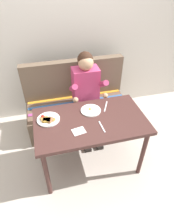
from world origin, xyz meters
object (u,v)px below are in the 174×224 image
Objects in this scene: couch at (77,107)px; plate_eggs at (91,110)px; plate_breakfast at (48,119)px; napkin at (79,131)px; table at (90,125)px; person at (87,89)px; knife at (106,106)px; fork at (102,127)px.

couch reaches higher than plate_eggs.
napkin is (0.28, -0.25, -0.01)m from plate_breakfast.
napkin is (-0.16, -0.91, 0.40)m from couch.
plate_breakfast is (-0.44, -0.66, 0.41)m from couch.
table is 5.29× the size of plate_eggs.
person is 6.06× the size of knife.
napkin is (-0.16, -0.14, 0.09)m from table.
knife is (0.19, 0.04, -0.01)m from plate_eggs.
plate_eggs is 1.33× the size of fork.
couch is 0.74m from plate_eggs.
plate_breakfast is (-0.55, -0.49, 0.00)m from person.
couch is 0.99m from fork.
table is 0.99× the size of person.
table is at bearing -100.59° from person.
plate_breakfast is 1.91× the size of napkin.
plate_breakfast is 0.37m from napkin.
couch reaches higher than napkin.
plate_eggs reaches higher than table.
person is at bearing 79.41° from table.
couch is (0.00, 0.76, -0.32)m from table.
plate_eggs is at bearing -86.01° from couch.
plate_eggs is 0.29m from fork.
plate_eggs is at bearing 5.20° from plate_breakfast.
plate_breakfast is at bearing -146.27° from knife.
table is at bearing 41.84° from napkin.
table is at bearing -90.00° from couch.
fork reaches higher than table.
person is 0.73m from fork.
fork is (0.04, -0.28, -0.01)m from plate_eggs.
plate_eggs is (0.04, 0.15, 0.09)m from table.
knife is at bearing -73.18° from person.
fork is at bearing -91.96° from person.
person is 0.45m from plate_eggs.
couch is at bearing 93.99° from plate_eggs.
fork is at bearing -24.63° from plate_breakfast.
napkin is at bearing -110.21° from person.
person is at bearing 84.70° from fork.
knife is at bearing 10.53° from plate_eggs.
plate_eggs is at bearing 95.12° from fork.
person is 0.78m from napkin.
person is 5.35× the size of plate_eggs.
knife is (0.23, 0.18, 0.08)m from table.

